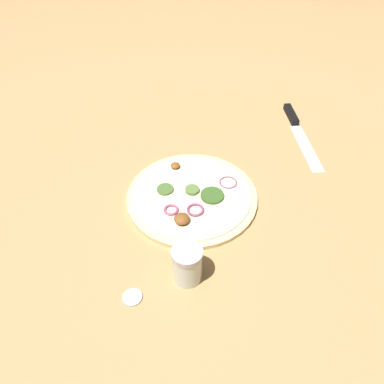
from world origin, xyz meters
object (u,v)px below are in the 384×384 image
at_px(spice_jar, 185,264).
at_px(loose_cap, 132,297).
at_px(pizza, 192,196).
at_px(knife, 296,125).

relative_size(spice_jar, loose_cap, 2.22).
distance_m(spice_jar, loose_cap, 0.11).
distance_m(pizza, loose_cap, 0.28).
xyz_separation_m(pizza, loose_cap, (-0.10, -0.26, -0.00)).
height_order(pizza, loose_cap, pizza).
relative_size(pizza, knife, 1.00).
bearing_deg(loose_cap, spice_jar, 27.73).
bearing_deg(spice_jar, pizza, 88.74).
xyz_separation_m(knife, loose_cap, (-0.39, -0.57, -0.00)).
relative_size(knife, loose_cap, 8.19).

